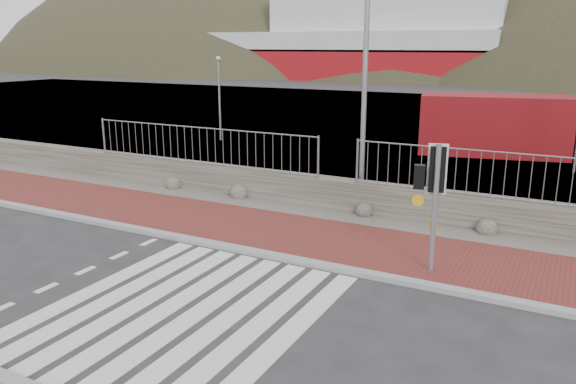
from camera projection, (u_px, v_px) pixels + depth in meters
The scene contains 14 objects.
ground at pixel (183, 310), 10.20m from camera, with size 220.00×220.00×0.00m, color #28282B.
sidewalk_far at pixel (295, 236), 14.05m from camera, with size 40.00×3.00×0.08m, color maroon.
kerb_far at pixel (265, 255), 12.76m from camera, with size 40.00×0.25×0.12m, color gray.
zebra_crossing at pixel (183, 310), 10.20m from camera, with size 4.62×5.60×0.01m.
gravel_strip at pixel (327, 215), 15.77m from camera, with size 40.00×1.50×0.06m, color #59544C.
stone_wall at pixel (339, 194), 16.34m from camera, with size 40.00×0.60×0.90m, color #47433A.
railing at pixel (338, 149), 15.87m from camera, with size 18.07×0.07×1.22m.
quay at pixel (469, 124), 34.11m from camera, with size 120.00×40.00×0.50m, color #4C4C4F.
water at pixel (526, 86), 64.10m from camera, with size 220.00×50.00×0.05m, color #3F4C54.
ferry at pixel (343, 39), 78.06m from camera, with size 50.00×16.00×20.00m.
hills_backdrop at pixel (572, 226), 88.38m from camera, with size 254.00×90.00×100.00m.
traffic_signal_far at pixel (435, 181), 11.32m from camera, with size 0.68×0.36×2.78m.
streetlight at pixel (371, 38), 15.63m from camera, with size 1.79×0.66×8.63m.
shipping_container at pixel (493, 125), 24.48m from camera, with size 6.14×2.56×2.56m, color maroon.
Camera 1 is at (6.01, -7.37, 4.69)m, focal length 35.00 mm.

